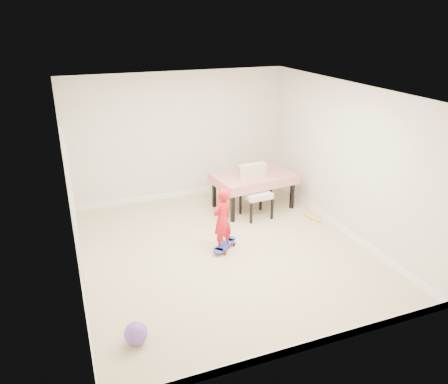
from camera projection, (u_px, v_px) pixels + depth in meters
name	position (u px, v px, depth m)	size (l,w,h in m)	color
ground	(223.00, 250.00, 7.18)	(5.00, 5.00, 0.00)	tan
ceiling	(223.00, 92.00, 6.21)	(4.50, 5.00, 0.04)	white
wall_back	(179.00, 137.00, 8.83)	(4.50, 0.04, 2.60)	beige
wall_front	(308.00, 253.00, 4.55)	(4.50, 0.04, 2.60)	beige
wall_left	(70.00, 197.00, 5.95)	(0.04, 5.00, 2.60)	beige
wall_right	(345.00, 160.00, 7.43)	(0.04, 5.00, 2.60)	beige
door	(72.00, 207.00, 6.31)	(0.10, 0.94, 2.11)	white
baseboard_back	(181.00, 193.00, 9.31)	(4.50, 0.02, 0.12)	white
baseboard_front	(300.00, 347.00, 5.01)	(4.50, 0.02, 0.12)	white
baseboard_left	(81.00, 274.00, 6.41)	(0.02, 5.00, 0.12)	white
baseboard_right	(338.00, 225.00, 7.91)	(0.02, 5.00, 0.12)	white
dining_table	(253.00, 191.00, 8.65)	(1.53, 0.96, 0.71)	#BA090D
dining_chair	(256.00, 192.00, 8.20)	(0.55, 0.63, 1.00)	silver
skateboard	(225.00, 247.00, 7.21)	(0.61, 0.22, 0.09)	blue
child	(222.00, 221.00, 6.98)	(0.39, 0.25, 1.06)	red
balloon	(136.00, 333.00, 5.11)	(0.28, 0.28, 0.28)	#764EBC
foam_toy	(312.00, 218.00, 8.27)	(0.06, 0.06, 0.40)	yellow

